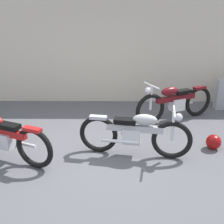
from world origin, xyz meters
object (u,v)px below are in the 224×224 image
helmet (213,142)px  motorcycle_maroon (175,102)px  motorcycle_red (2,136)px  motorcycle_silver (135,133)px

helmet → motorcycle_maroon: bearing=108.6°
motorcycle_red → motorcycle_maroon: bearing=-128.4°
motorcycle_maroon → motorcycle_red: bearing=2.9°
motorcycle_maroon → helmet: bearing=83.0°
helmet → motorcycle_silver: bearing=-170.6°
motorcycle_maroon → motorcycle_red: motorcycle_maroon is taller
helmet → motorcycle_maroon: motorcycle_maroon is taller
motorcycle_red → motorcycle_silver: motorcycle_red is taller
helmet → motorcycle_red: (-3.94, -0.43, 0.31)m
helmet → motorcycle_maroon: (-0.49, 1.45, 0.33)m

